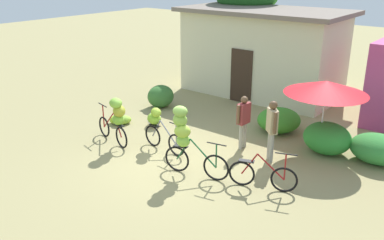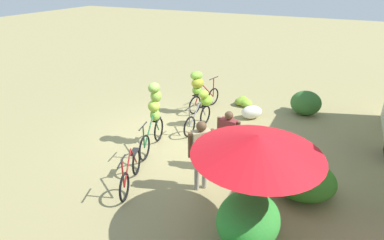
# 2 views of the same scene
# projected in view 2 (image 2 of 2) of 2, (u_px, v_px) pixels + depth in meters

# --- Properties ---
(ground_plane) EXTENTS (60.00, 60.00, 0.00)m
(ground_plane) POSITION_uv_depth(u_px,v_px,m) (172.00, 138.00, 9.33)
(ground_plane) COLOR #948959
(hedge_bush_front_left) EXTENTS (0.91, 1.01, 0.82)m
(hedge_bush_front_left) POSITION_uv_depth(u_px,v_px,m) (306.00, 103.00, 10.71)
(hedge_bush_front_left) COLOR #366B2D
(hedge_bush_front_left) RESTS_ON ground
(hedge_bush_front_right) EXTENTS (1.31, 1.42, 0.72)m
(hedge_bush_front_right) POSITION_uv_depth(u_px,v_px,m) (302.00, 179.00, 6.86)
(hedge_bush_front_right) COLOR #368224
(hedge_bush_front_right) RESTS_ON ground
(hedge_bush_mid) EXTENTS (1.32, 1.11, 0.89)m
(hedge_bush_mid) POSITION_uv_depth(u_px,v_px,m) (248.00, 220.00, 5.62)
(hedge_bush_mid) COLOR #2E8A30
(hedge_bush_mid) RESTS_ON ground
(market_umbrella) EXTENTS (2.22, 2.22, 2.04)m
(market_umbrella) POSITION_uv_depth(u_px,v_px,m) (258.00, 145.00, 5.18)
(market_umbrella) COLOR beige
(market_umbrella) RESTS_ON ground
(bicycle_leftmost) EXTENTS (1.65, 0.62, 1.46)m
(bicycle_leftmost) POSITION_uv_depth(u_px,v_px,m) (199.00, 87.00, 10.71)
(bicycle_leftmost) COLOR black
(bicycle_leftmost) RESTS_ON ground
(bicycle_near_pile) EXTENTS (1.58, 0.42, 1.19)m
(bicycle_near_pile) POSITION_uv_depth(u_px,v_px,m) (203.00, 106.00, 9.70)
(bicycle_near_pile) COLOR black
(bicycle_near_pile) RESTS_ON ground
(bicycle_center_loaded) EXTENTS (1.72, 0.53, 1.77)m
(bicycle_center_loaded) POSITION_uv_depth(u_px,v_px,m) (154.00, 111.00, 8.56)
(bicycle_center_loaded) COLOR black
(bicycle_center_loaded) RESTS_ON ground
(bicycle_by_shop) EXTENTS (1.52, 0.59, 0.97)m
(bicycle_by_shop) POSITION_uv_depth(u_px,v_px,m) (131.00, 173.00, 7.11)
(bicycle_by_shop) COLOR black
(bicycle_by_shop) RESTS_ON ground
(banana_pile_on_ground) EXTENTS (0.71, 0.78, 0.28)m
(banana_pile_on_ground) POSITION_uv_depth(u_px,v_px,m) (244.00, 102.00, 11.54)
(banana_pile_on_ground) COLOR #8AB734
(banana_pile_on_ground) RESTS_ON ground
(produce_sack) EXTENTS (0.78, 0.82, 0.44)m
(produce_sack) POSITION_uv_depth(u_px,v_px,m) (252.00, 112.00, 10.49)
(produce_sack) COLOR silver
(produce_sack) RESTS_ON ground
(person_vendor) EXTENTS (0.23, 0.58, 1.54)m
(person_vendor) POSITION_uv_depth(u_px,v_px,m) (228.00, 135.00, 7.49)
(person_vendor) COLOR gray
(person_vendor) RESTS_ON ground
(person_bystander) EXTENTS (0.43, 0.43, 1.66)m
(person_bystander) POSITION_uv_depth(u_px,v_px,m) (201.00, 149.00, 6.73)
(person_bystander) COLOR gray
(person_bystander) RESTS_ON ground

